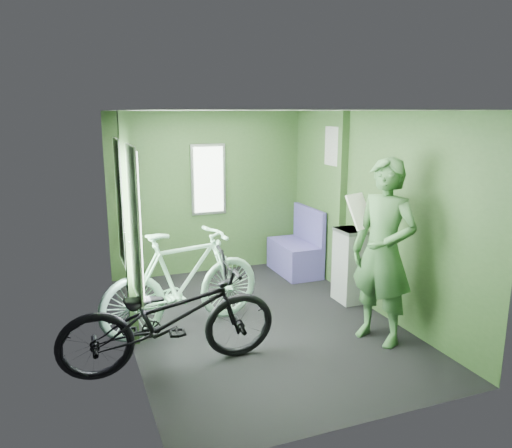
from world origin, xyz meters
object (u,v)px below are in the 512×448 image
Objects in this scene: passenger at (383,252)px; bench_seat at (296,254)px; waste_box at (349,265)px; bicycle_black at (172,369)px; bicycle_mint at (185,329)px.

passenger is 2.39m from bench_seat.
bicycle_black is at bearing -159.32° from waste_box.
bicycle_black is 0.87m from bicycle_mint.
waste_box is 0.96× the size of bench_seat.
passenger reaches higher than waste_box.
bicycle_black is 2.05× the size of bench_seat.
bicycle_mint is at bearing -146.01° from bench_seat.
passenger reaches higher than bicycle_black.
bicycle_black is 2.58m from waste_box.
passenger is (1.80, -0.97, 0.94)m from bicycle_mint.
passenger is at bearing -131.58° from bicycle_mint.
bench_seat is (2.27, 2.14, 0.28)m from bicycle_black.
passenger reaches higher than bench_seat.
bench_seat is at bearing 95.26° from waste_box.
bicycle_black is at bearing -136.73° from bench_seat.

